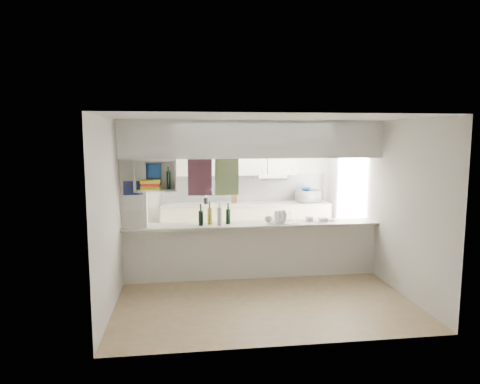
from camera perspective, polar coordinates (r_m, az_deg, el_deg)
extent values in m
plane|color=#8B7750|center=(7.33, 1.64, -11.25)|extent=(4.80, 4.80, 0.00)
plane|color=white|center=(6.95, 1.72, 9.51)|extent=(4.80, 4.80, 0.00)
plane|color=silver|center=(9.38, -0.66, 1.04)|extent=(4.20, 0.00, 4.20)
plane|color=silver|center=(7.00, -15.55, -1.45)|extent=(0.00, 4.80, 4.80)
plane|color=silver|center=(7.64, 17.42, -0.79)|extent=(0.00, 4.80, 4.80)
cube|color=silver|center=(7.20, 1.65, -7.93)|extent=(4.20, 0.15, 0.88)
cube|color=beige|center=(7.09, 1.66, -4.35)|extent=(4.20, 0.50, 0.04)
cube|color=white|center=(6.94, 1.71, 7.03)|extent=(4.20, 0.50, 0.60)
cube|color=silver|center=(6.98, -13.92, -1.43)|extent=(0.40, 0.18, 2.60)
cube|color=#191E4C|center=(6.85, -14.07, 0.52)|extent=(0.30, 0.01, 0.22)
cube|color=white|center=(6.88, -14.01, -1.38)|extent=(0.30, 0.01, 0.24)
cube|color=#2F1524|center=(7.11, -5.38, 2.01)|extent=(0.40, 0.02, 0.62)
cube|color=#165C67|center=(7.14, -1.77, 2.06)|extent=(0.40, 0.02, 0.62)
cube|color=white|center=(6.82, -11.15, 0.25)|extent=(0.65, 0.35, 0.02)
cube|color=white|center=(6.78, -11.25, 4.24)|extent=(0.65, 0.35, 0.02)
cube|color=white|center=(6.96, -11.11, 2.36)|extent=(0.65, 0.02, 0.50)
cube|color=white|center=(6.82, -13.82, 2.18)|extent=(0.02, 0.35, 0.50)
cube|color=white|center=(6.78, -8.56, 2.29)|extent=(0.02, 0.35, 0.50)
cube|color=yellow|center=(6.82, -11.82, 0.55)|extent=(0.30, 0.24, 0.05)
cube|color=red|center=(6.81, -11.84, 0.97)|extent=(0.28, 0.22, 0.05)
cube|color=yellow|center=(6.81, -11.85, 1.39)|extent=(0.30, 0.24, 0.05)
cube|color=navy|center=(6.92, -11.55, 2.32)|extent=(0.26, 0.02, 0.34)
cylinder|color=black|center=(6.79, -9.49, 1.56)|extent=(0.06, 0.06, 0.28)
cube|color=beige|center=(9.25, 0.80, -4.39)|extent=(3.60, 0.60, 0.90)
cube|color=beige|center=(9.16, 0.81, -1.61)|extent=(3.60, 0.63, 0.03)
cube|color=silver|center=(9.40, 0.56, 0.56)|extent=(3.60, 0.03, 0.60)
cube|color=beige|center=(9.16, -0.54, 4.53)|extent=(2.62, 0.34, 0.72)
cube|color=white|center=(9.24, 4.14, 2.05)|extent=(0.60, 0.46, 0.12)
cube|color=silver|center=(9.02, 4.43, 1.69)|extent=(0.60, 0.02, 0.05)
imported|color=white|center=(9.42, 9.05, -0.54)|extent=(0.55, 0.45, 0.26)
imported|color=navy|center=(9.42, 8.73, 0.44)|extent=(0.23, 0.23, 0.06)
cube|color=silver|center=(7.17, 5.71, -4.04)|extent=(0.46, 0.38, 0.01)
cylinder|color=white|center=(7.10, 4.95, -3.21)|extent=(0.05, 0.21, 0.21)
cylinder|color=white|center=(7.13, 5.41, -3.18)|extent=(0.05, 0.21, 0.21)
cylinder|color=white|center=(7.15, 5.87, -3.15)|extent=(0.05, 0.21, 0.21)
imported|color=white|center=(7.10, 3.82, -3.67)|extent=(0.16, 0.16, 0.10)
cylinder|color=black|center=(6.91, -5.24, -3.49)|extent=(0.08, 0.08, 0.24)
cylinder|color=black|center=(6.88, -5.25, -2.05)|extent=(0.03, 0.03, 0.11)
cylinder|color=#999819|center=(7.00, -4.03, -3.27)|extent=(0.08, 0.08, 0.26)
cylinder|color=#999819|center=(6.97, -4.05, -1.77)|extent=(0.03, 0.03, 0.11)
cylinder|color=silver|center=(6.93, -2.75, -3.30)|extent=(0.08, 0.08, 0.28)
cylinder|color=silver|center=(6.89, -2.76, -1.71)|extent=(0.03, 0.03, 0.11)
cylinder|color=black|center=(7.02, -1.59, -3.29)|extent=(0.08, 0.08, 0.24)
cylinder|color=black|center=(6.99, -1.59, -1.87)|extent=(0.03, 0.03, 0.11)
cylinder|color=silver|center=(7.39, 9.26, -3.52)|extent=(0.14, 0.14, 0.07)
cube|color=silver|center=(7.36, 11.02, -3.65)|extent=(0.14, 0.10, 0.06)
cube|color=black|center=(7.44, 12.00, -3.76)|extent=(0.14, 0.07, 0.01)
cylinder|color=black|center=(9.12, -4.56, -1.17)|extent=(0.09, 0.09, 0.13)
cube|color=#4C2E1A|center=(9.19, -0.77, -0.78)|extent=(0.13, 0.12, 0.22)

